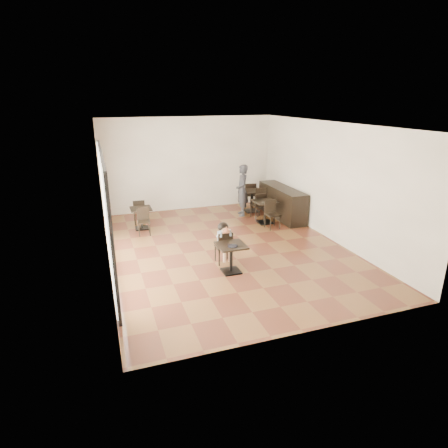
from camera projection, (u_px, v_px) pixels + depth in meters
name	position (u px, v px, depth m)	size (l,w,h in m)	color
floor	(226.00, 248.00, 9.95)	(6.00, 8.00, 0.01)	brown
ceiling	(227.00, 124.00, 8.93)	(6.00, 8.00, 0.01)	white
wall_back	(189.00, 164.00, 13.02)	(6.00, 0.01, 3.20)	white
wall_front	(311.00, 246.00, 5.86)	(6.00, 0.01, 3.20)	white
wall_left	(102.00, 199.00, 8.52)	(0.01, 8.00, 3.20)	white
wall_right	(329.00, 181.00, 10.36)	(0.01, 8.00, 3.20)	white
storefront_window	(106.00, 214.00, 8.14)	(0.04, 4.50, 2.60)	white
child_table	(231.00, 258.00, 8.49)	(0.63, 0.63, 0.67)	black
child_chair	(223.00, 247.00, 8.96)	(0.36, 0.36, 0.81)	black
child	(223.00, 243.00, 8.92)	(0.36, 0.51, 1.02)	slate
plate	(233.00, 246.00, 8.29)	(0.23, 0.23, 0.01)	black
pizza_slice	(226.00, 231.00, 8.63)	(0.24, 0.18, 0.05)	tan
adult_patron	(242.00, 190.00, 12.47)	(0.63, 0.41, 1.72)	#333338
cafe_table_mid	(265.00, 212.00, 11.83)	(0.68, 0.68, 0.72)	black
cafe_table_left	(142.00, 218.00, 11.31)	(0.62, 0.62, 0.65)	black
cafe_table_back	(251.00, 201.00, 13.04)	(0.71, 0.71, 0.75)	black
chair_mid_a	(258.00, 205.00, 12.30)	(0.39, 0.39, 0.87)	black
chair_mid_b	(273.00, 215.00, 11.31)	(0.39, 0.39, 0.87)	black
chair_left_a	(139.00, 211.00, 11.78)	(0.35, 0.35, 0.79)	black
chair_left_b	(144.00, 222.00, 10.80)	(0.35, 0.35, 0.79)	black
chair_back_a	(249.00, 195.00, 13.56)	(0.41, 0.41, 0.90)	black
chair_back_b	(262.00, 202.00, 12.57)	(0.41, 0.41, 0.90)	black
service_counter	(282.00, 202.00, 12.40)	(0.60, 2.40, 1.00)	black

